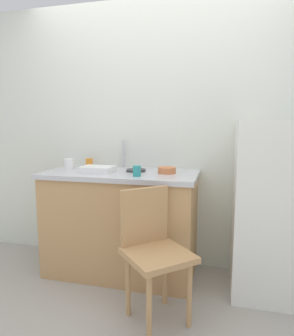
{
  "coord_description": "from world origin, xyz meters",
  "views": [
    {
      "loc": [
        0.59,
        -1.77,
        1.33
      ],
      "look_at": [
        -0.02,
        0.6,
        0.97
      ],
      "focal_mm": 31.93,
      "sensor_mm": 36.0,
      "label": 1
    }
  ],
  "objects_px": {
    "chair": "(153,248)",
    "cup_orange": "(89,163)",
    "hotplate": "(136,170)",
    "cup_teal": "(137,171)",
    "refrigerator": "(272,208)",
    "dish_tray": "(98,169)",
    "cup_white": "(69,164)",
    "terracotta_bowl": "(167,170)"
  },
  "relations": [
    {
      "from": "refrigerator",
      "to": "cup_white",
      "type": "distance_m",
      "value": 1.79
    },
    {
      "from": "cup_white",
      "to": "refrigerator",
      "type": "bearing_deg",
      "value": -1.68
    },
    {
      "from": "dish_tray",
      "to": "hotplate",
      "type": "height_order",
      "value": "dish_tray"
    },
    {
      "from": "refrigerator",
      "to": "terracotta_bowl",
      "type": "distance_m",
      "value": 0.88
    },
    {
      "from": "refrigerator",
      "to": "hotplate",
      "type": "relative_size",
      "value": 7.98
    },
    {
      "from": "chair",
      "to": "cup_teal",
      "type": "bearing_deg",
      "value": 77.78
    },
    {
      "from": "chair",
      "to": "hotplate",
      "type": "distance_m",
      "value": 0.8
    },
    {
      "from": "chair",
      "to": "cup_white",
      "type": "height_order",
      "value": "cup_white"
    },
    {
      "from": "refrigerator",
      "to": "terracotta_bowl",
      "type": "height_order",
      "value": "refrigerator"
    },
    {
      "from": "chair",
      "to": "cup_orange",
      "type": "bearing_deg",
      "value": 94.61
    },
    {
      "from": "dish_tray",
      "to": "terracotta_bowl",
      "type": "distance_m",
      "value": 0.6
    },
    {
      "from": "cup_teal",
      "to": "cup_white",
      "type": "bearing_deg",
      "value": 162.5
    },
    {
      "from": "refrigerator",
      "to": "hotplate",
      "type": "xyz_separation_m",
      "value": [
        -1.12,
        0.06,
        0.25
      ]
    },
    {
      "from": "refrigerator",
      "to": "dish_tray",
      "type": "xyz_separation_m",
      "value": [
        -1.43,
        -0.06,
        0.26
      ]
    },
    {
      "from": "refrigerator",
      "to": "cup_orange",
      "type": "relative_size",
      "value": 15.68
    },
    {
      "from": "hotplate",
      "to": "cup_teal",
      "type": "distance_m",
      "value": 0.25
    },
    {
      "from": "cup_teal",
      "to": "hotplate",
      "type": "bearing_deg",
      "value": 108.17
    },
    {
      "from": "dish_tray",
      "to": "cup_orange",
      "type": "xyz_separation_m",
      "value": [
        -0.19,
        0.24,
        0.02
      ]
    },
    {
      "from": "chair",
      "to": "cup_white",
      "type": "relative_size",
      "value": 9.31
    },
    {
      "from": "hotplate",
      "to": "cup_teal",
      "type": "bearing_deg",
      "value": -71.83
    },
    {
      "from": "refrigerator",
      "to": "dish_tray",
      "type": "height_order",
      "value": "refrigerator"
    },
    {
      "from": "cup_teal",
      "to": "cup_white",
      "type": "xyz_separation_m",
      "value": [
        -0.72,
        0.23,
        0.01
      ]
    },
    {
      "from": "refrigerator",
      "to": "terracotta_bowl",
      "type": "bearing_deg",
      "value": 178.11
    },
    {
      "from": "hotplate",
      "to": "cup_teal",
      "type": "relative_size",
      "value": 2.01
    },
    {
      "from": "dish_tray",
      "to": "cup_orange",
      "type": "distance_m",
      "value": 0.3
    },
    {
      "from": "terracotta_bowl",
      "to": "cup_orange",
      "type": "bearing_deg",
      "value": 168.98
    },
    {
      "from": "cup_white",
      "to": "hotplate",
      "type": "bearing_deg",
      "value": 0.51
    },
    {
      "from": "terracotta_bowl",
      "to": "hotplate",
      "type": "distance_m",
      "value": 0.28
    },
    {
      "from": "dish_tray",
      "to": "terracotta_bowl",
      "type": "height_order",
      "value": "same"
    },
    {
      "from": "dish_tray",
      "to": "cup_orange",
      "type": "height_order",
      "value": "cup_orange"
    },
    {
      "from": "terracotta_bowl",
      "to": "chair",
      "type": "bearing_deg",
      "value": -87.91
    },
    {
      "from": "chair",
      "to": "cup_teal",
      "type": "distance_m",
      "value": 0.64
    },
    {
      "from": "chair",
      "to": "hotplate",
      "type": "bearing_deg",
      "value": 73.27
    },
    {
      "from": "terracotta_bowl",
      "to": "hotplate",
      "type": "bearing_deg",
      "value": 173.95
    },
    {
      "from": "cup_white",
      "to": "cup_orange",
      "type": "xyz_separation_m",
      "value": [
        0.14,
        0.13,
        -0.0
      ]
    },
    {
      "from": "cup_teal",
      "to": "refrigerator",
      "type": "bearing_deg",
      "value": 9.51
    },
    {
      "from": "dish_tray",
      "to": "cup_teal",
      "type": "bearing_deg",
      "value": -16.9
    },
    {
      "from": "dish_tray",
      "to": "cup_teal",
      "type": "relative_size",
      "value": 3.31
    },
    {
      "from": "cup_white",
      "to": "cup_orange",
      "type": "height_order",
      "value": "cup_white"
    },
    {
      "from": "dish_tray",
      "to": "cup_teal",
      "type": "xyz_separation_m",
      "value": [
        0.39,
        -0.12,
        0.02
      ]
    },
    {
      "from": "terracotta_bowl",
      "to": "cup_white",
      "type": "relative_size",
      "value": 1.57
    },
    {
      "from": "hotplate",
      "to": "dish_tray",
      "type": "bearing_deg",
      "value": -159.8
    }
  ]
}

